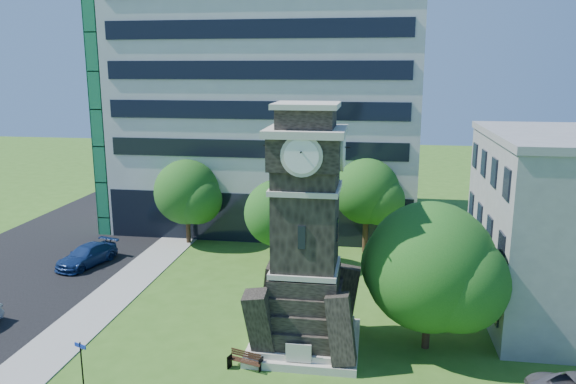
% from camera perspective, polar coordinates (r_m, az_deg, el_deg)
% --- Properties ---
extents(ground, '(160.00, 160.00, 0.00)m').
position_cam_1_polar(ground, '(28.31, -5.11, -16.71)').
color(ground, '#36601B').
rests_on(ground, ground).
extents(sidewalk, '(3.00, 70.00, 0.06)m').
position_cam_1_polar(sidewalk, '(35.67, -18.36, -10.86)').
color(sidewalk, gray).
rests_on(sidewalk, ground).
extents(clock_tower, '(5.40, 5.40, 12.22)m').
position_cam_1_polar(clock_tower, '(27.47, 1.80, -5.55)').
color(clock_tower, beige).
rests_on(clock_tower, ground).
extents(office_tall, '(26.20, 15.11, 28.60)m').
position_cam_1_polar(office_tall, '(50.64, -1.86, 13.02)').
color(office_tall, silver).
rests_on(office_tall, ground).
extents(car_street_north, '(3.25, 5.29, 1.43)m').
position_cam_1_polar(car_street_north, '(42.68, -19.76, -6.08)').
color(car_street_north, navy).
rests_on(car_street_north, ground).
extents(park_bench, '(1.60, 0.43, 0.83)m').
position_cam_1_polar(park_bench, '(27.47, -4.34, -16.64)').
color(park_bench, black).
rests_on(park_bench, ground).
extents(street_sign, '(0.65, 0.07, 2.72)m').
position_cam_1_polar(street_sign, '(25.92, -20.21, -16.14)').
color(street_sign, black).
rests_on(street_sign, ground).
extents(tree_nw, '(5.65, 5.14, 6.78)m').
position_cam_1_polar(tree_nw, '(44.94, -10.15, -0.20)').
color(tree_nw, '#332114').
rests_on(tree_nw, ground).
extents(tree_nc, '(5.12, 4.65, 6.30)m').
position_cam_1_polar(tree_nc, '(38.84, -0.96, -2.37)').
color(tree_nc, '#332114').
rests_on(tree_nc, ground).
extents(tree_ne, '(5.44, 4.94, 7.22)m').
position_cam_1_polar(tree_ne, '(42.38, 8.07, -0.19)').
color(tree_ne, '#332114').
rests_on(tree_ne, ground).
extents(tree_east, '(7.05, 6.41, 7.52)m').
position_cam_1_polar(tree_east, '(28.52, 14.37, -7.68)').
color(tree_east, '#332114').
rests_on(tree_east, ground).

